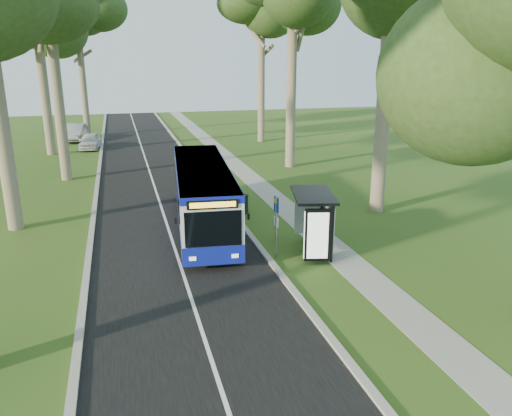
{
  "coord_description": "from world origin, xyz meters",
  "views": [
    {
      "loc": [
        -5.45,
        -16.78,
        7.81
      ],
      "look_at": [
        0.04,
        3.09,
        1.6
      ],
      "focal_mm": 35.0,
      "sensor_mm": 36.0,
      "label": 1
    }
  ],
  "objects_px": {
    "bus_stop_sign": "(276,219)",
    "car_white": "(90,141)",
    "litter_bin": "(243,204)",
    "bus_shelter": "(320,214)",
    "bus": "(203,195)",
    "car_silver": "(75,133)"
  },
  "relations": [
    {
      "from": "bus_stop_sign",
      "to": "car_white",
      "type": "relative_size",
      "value": 0.63
    },
    {
      "from": "bus_stop_sign",
      "to": "litter_bin",
      "type": "xyz_separation_m",
      "value": [
        0.18,
        6.19,
        -1.12
      ]
    },
    {
      "from": "litter_bin",
      "to": "car_white",
      "type": "xyz_separation_m",
      "value": [
        -8.51,
        22.46,
        0.2
      ]
    },
    {
      "from": "car_white",
      "to": "litter_bin",
      "type": "bearing_deg",
      "value": -63.2
    },
    {
      "from": "bus_shelter",
      "to": "car_white",
      "type": "xyz_separation_m",
      "value": [
        -10.11,
        28.89,
        -1.08
      ]
    },
    {
      "from": "bus_stop_sign",
      "to": "bus_shelter",
      "type": "bearing_deg",
      "value": -17.14
    },
    {
      "from": "bus",
      "to": "car_white",
      "type": "xyz_separation_m",
      "value": [
        -6.14,
        24.02,
        -0.86
      ]
    },
    {
      "from": "bus_stop_sign",
      "to": "car_silver",
      "type": "height_order",
      "value": "bus_stop_sign"
    },
    {
      "from": "bus_shelter",
      "to": "car_silver",
      "type": "xyz_separation_m",
      "value": [
        -11.67,
        34.09,
        -0.98
      ]
    },
    {
      "from": "bus_stop_sign",
      "to": "litter_bin",
      "type": "height_order",
      "value": "bus_stop_sign"
    },
    {
      "from": "bus_stop_sign",
      "to": "car_white",
      "type": "distance_m",
      "value": 29.86
    },
    {
      "from": "bus_stop_sign",
      "to": "bus_shelter",
      "type": "xyz_separation_m",
      "value": [
        1.77,
        -0.24,
        0.17
      ]
    },
    {
      "from": "bus_shelter",
      "to": "car_white",
      "type": "relative_size",
      "value": 0.79
    },
    {
      "from": "car_white",
      "to": "car_silver",
      "type": "relative_size",
      "value": 0.84
    },
    {
      "from": "car_white",
      "to": "bus_shelter",
      "type": "bearing_deg",
      "value": -64.68
    },
    {
      "from": "bus",
      "to": "car_white",
      "type": "distance_m",
      "value": 24.81
    },
    {
      "from": "litter_bin",
      "to": "car_silver",
      "type": "relative_size",
      "value": 0.2
    },
    {
      "from": "car_white",
      "to": "bus",
      "type": "bearing_deg",
      "value": -69.62
    },
    {
      "from": "bus",
      "to": "car_silver",
      "type": "bearing_deg",
      "value": 110.34
    },
    {
      "from": "bus_stop_sign",
      "to": "car_silver",
      "type": "distance_m",
      "value": 35.28
    },
    {
      "from": "bus_shelter",
      "to": "bus_stop_sign",
      "type": "bearing_deg",
      "value": -174.57
    },
    {
      "from": "bus_shelter",
      "to": "car_silver",
      "type": "height_order",
      "value": "bus_shelter"
    }
  ]
}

